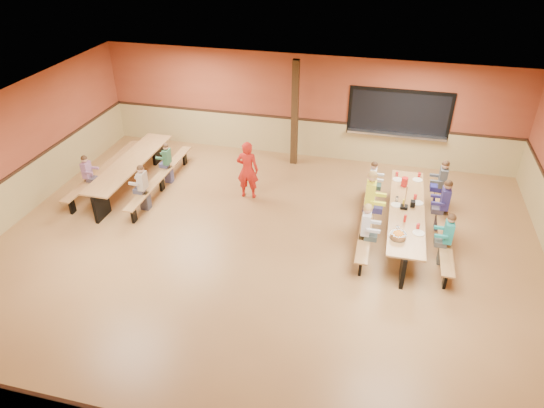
# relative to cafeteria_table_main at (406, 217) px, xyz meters

# --- Properties ---
(ground) EXTENTS (12.00, 12.00, 0.00)m
(ground) POSITION_rel_cafeteria_table_main_xyz_m (-2.96, -1.36, -0.53)
(ground) COLOR brown
(ground) RESTS_ON ground
(room_envelope) EXTENTS (12.04, 10.04, 3.02)m
(room_envelope) POSITION_rel_cafeteria_table_main_xyz_m (-2.96, -1.36, 0.16)
(room_envelope) COLOR #96452B
(room_envelope) RESTS_ON ground
(kitchen_pass_through) EXTENTS (2.78, 0.28, 1.38)m
(kitchen_pass_through) POSITION_rel_cafeteria_table_main_xyz_m (-0.36, 3.60, 0.96)
(kitchen_pass_through) COLOR black
(kitchen_pass_through) RESTS_ON ground
(structural_post) EXTENTS (0.18, 0.18, 3.00)m
(structural_post) POSITION_rel_cafeteria_table_main_xyz_m (-3.16, 3.04, 0.97)
(structural_post) COLOR #301F10
(structural_post) RESTS_ON ground
(cafeteria_table_main) EXTENTS (1.91, 3.70, 0.74)m
(cafeteria_table_main) POSITION_rel_cafeteria_table_main_xyz_m (0.00, 0.00, 0.00)
(cafeteria_table_main) COLOR #9B6E3D
(cafeteria_table_main) RESTS_ON ground
(cafeteria_table_second) EXTENTS (1.91, 3.70, 0.74)m
(cafeteria_table_second) POSITION_rel_cafeteria_table_main_xyz_m (-7.03, 0.63, 0.00)
(cafeteria_table_second) COLOR #9B6E3D
(cafeteria_table_second) RESTS_ON ground
(seated_child_white_left) EXTENTS (0.39, 0.32, 1.25)m
(seated_child_white_left) POSITION_rel_cafeteria_table_main_xyz_m (-0.83, -0.90, 0.10)
(seated_child_white_left) COLOR silver
(seated_child_white_left) RESTS_ON ground
(seated_adult_yellow) EXTENTS (0.47, 0.38, 1.42)m
(seated_adult_yellow) POSITION_rel_cafeteria_table_main_xyz_m (-0.83, 0.24, 0.18)
(seated_adult_yellow) COLOR #EFF82F
(seated_adult_yellow) RESTS_ON ground
(seated_child_grey_left) EXTENTS (0.34, 0.28, 1.15)m
(seated_child_grey_left) POSITION_rel_cafeteria_table_main_xyz_m (-0.83, 1.28, 0.05)
(seated_child_grey_left) COLOR silver
(seated_child_grey_left) RESTS_ON ground
(seated_child_teal_right) EXTENTS (0.36, 0.30, 1.20)m
(seated_child_teal_right) POSITION_rel_cafeteria_table_main_xyz_m (0.83, -0.78, 0.07)
(seated_child_teal_right) COLOR teal
(seated_child_teal_right) RESTS_ON ground
(seated_child_navy_right) EXTENTS (0.39, 0.32, 1.26)m
(seated_child_navy_right) POSITION_rel_cafeteria_table_main_xyz_m (0.83, 0.52, 0.10)
(seated_child_navy_right) COLOR navy
(seated_child_navy_right) RESTS_ON ground
(seated_child_char_right) EXTENTS (0.38, 0.31, 1.24)m
(seated_child_char_right) POSITION_rel_cafeteria_table_main_xyz_m (0.83, 1.55, 0.09)
(seated_child_char_right) COLOR #44484C
(seated_child_char_right) RESTS_ON ground
(seated_child_purple_sec) EXTENTS (0.33, 0.27, 1.13)m
(seated_child_purple_sec) POSITION_rel_cafeteria_table_main_xyz_m (-7.86, -0.08, 0.04)
(seated_child_purple_sec) COLOR #8A5A81
(seated_child_purple_sec) RESTS_ON ground
(seated_child_green_sec) EXTENTS (0.32, 0.27, 1.12)m
(seated_child_green_sec) POSITION_rel_cafeteria_table_main_xyz_m (-6.21, 1.10, 0.03)
(seated_child_green_sec) COLOR #326A4A
(seated_child_green_sec) RESTS_ON ground
(seated_child_tan_sec) EXTENTS (0.36, 0.29, 1.18)m
(seated_child_tan_sec) POSITION_rel_cafeteria_table_main_xyz_m (-6.21, -0.31, 0.06)
(seated_child_tan_sec) COLOR #A89A87
(seated_child_tan_sec) RESTS_ON ground
(standing_woman) EXTENTS (0.58, 0.39, 1.53)m
(standing_woman) POSITION_rel_cafeteria_table_main_xyz_m (-3.91, 0.87, 0.24)
(standing_woman) COLOR red
(standing_woman) RESTS_ON ground
(punch_pitcher) EXTENTS (0.16, 0.16, 0.22)m
(punch_pitcher) POSITION_rel_cafeteria_table_main_xyz_m (-0.08, 1.03, 0.32)
(punch_pitcher) COLOR red
(punch_pitcher) RESTS_ON cafeteria_table_main
(chip_bowl) EXTENTS (0.32, 0.32, 0.15)m
(chip_bowl) POSITION_rel_cafeteria_table_main_xyz_m (-0.17, -1.18, 0.29)
(chip_bowl) COLOR #FFA828
(chip_bowl) RESTS_ON cafeteria_table_main
(napkin_dispenser) EXTENTS (0.10, 0.14, 0.13)m
(napkin_dispenser) POSITION_rel_cafeteria_table_main_xyz_m (0.12, 0.14, 0.28)
(napkin_dispenser) COLOR black
(napkin_dispenser) RESTS_ON cafeteria_table_main
(condiment_mustard) EXTENTS (0.06, 0.06, 0.17)m
(condiment_mustard) POSITION_rel_cafeteria_table_main_xyz_m (-0.08, 0.10, 0.30)
(condiment_mustard) COLOR yellow
(condiment_mustard) RESTS_ON cafeteria_table_main
(condiment_ketchup) EXTENTS (0.06, 0.06, 0.17)m
(condiment_ketchup) POSITION_rel_cafeteria_table_main_xyz_m (-0.05, -0.53, 0.30)
(condiment_ketchup) COLOR #B2140F
(condiment_ketchup) RESTS_ON cafeteria_table_main
(table_paddle) EXTENTS (0.16, 0.16, 0.56)m
(table_paddle) POSITION_rel_cafeteria_table_main_xyz_m (-0.07, 0.02, 0.35)
(table_paddle) COLOR black
(table_paddle) RESTS_ON cafeteria_table_main
(place_settings) EXTENTS (0.65, 3.30, 0.11)m
(place_settings) POSITION_rel_cafeteria_table_main_xyz_m (0.00, 0.00, 0.27)
(place_settings) COLOR beige
(place_settings) RESTS_ON cafeteria_table_main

